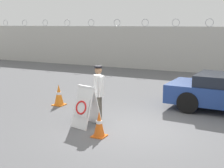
{
  "coord_description": "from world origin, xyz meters",
  "views": [
    {
      "loc": [
        3.05,
        -7.63,
        2.87
      ],
      "look_at": [
        -1.64,
        1.86,
        0.82
      ],
      "focal_mm": 50.0,
      "sensor_mm": 36.0,
      "label": 1
    }
  ],
  "objects_px": {
    "barricade_sign": "(86,106)",
    "traffic_cone_mid": "(99,124)",
    "security_guard": "(99,91)",
    "traffic_cone_near": "(59,95)"
  },
  "relations": [
    {
      "from": "barricade_sign",
      "to": "traffic_cone_mid",
      "type": "distance_m",
      "value": 0.98
    },
    {
      "from": "traffic_cone_near",
      "to": "traffic_cone_mid",
      "type": "xyz_separation_m",
      "value": [
        2.81,
        -2.15,
        -0.04
      ]
    },
    {
      "from": "traffic_cone_near",
      "to": "traffic_cone_mid",
      "type": "relative_size",
      "value": 1.11
    },
    {
      "from": "security_guard",
      "to": "traffic_cone_mid",
      "type": "relative_size",
      "value": 2.47
    },
    {
      "from": "security_guard",
      "to": "traffic_cone_mid",
      "type": "distance_m",
      "value": 1.41
    },
    {
      "from": "security_guard",
      "to": "traffic_cone_near",
      "type": "xyz_separation_m",
      "value": [
        -2.19,
        1.04,
        -0.55
      ]
    },
    {
      "from": "traffic_cone_mid",
      "to": "barricade_sign",
      "type": "bearing_deg",
      "value": 142.41
    },
    {
      "from": "barricade_sign",
      "to": "security_guard",
      "type": "distance_m",
      "value": 0.65
    },
    {
      "from": "security_guard",
      "to": "traffic_cone_near",
      "type": "height_order",
      "value": "security_guard"
    },
    {
      "from": "barricade_sign",
      "to": "traffic_cone_mid",
      "type": "bearing_deg",
      "value": -25.19
    }
  ]
}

